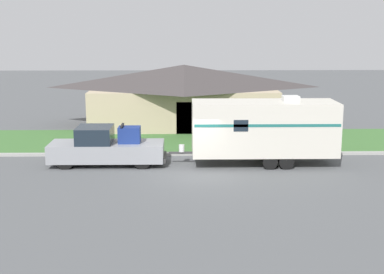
{
  "coord_description": "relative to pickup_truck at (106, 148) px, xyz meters",
  "views": [
    {
      "loc": [
        -0.54,
        -24.33,
        6.86
      ],
      "look_at": [
        -0.04,
        1.85,
        1.4
      ],
      "focal_mm": 50.0,
      "sensor_mm": 36.0,
      "label": 1
    }
  ],
  "objects": [
    {
      "name": "mailbox",
      "position": [
        -0.84,
        2.57,
        0.18
      ],
      "size": [
        0.48,
        0.2,
        1.37
      ],
      "color": "brown",
      "rests_on": "ground_plane"
    },
    {
      "name": "pickup_truck",
      "position": [
        0.0,
        0.0,
        0.0
      ],
      "size": [
        5.81,
        2.04,
        2.05
      ],
      "color": "black",
      "rests_on": "ground_plane"
    },
    {
      "name": "ground_plane",
      "position": [
        4.35,
        -1.85,
        -0.87
      ],
      "size": [
        120.0,
        120.0,
        0.0
      ],
      "primitive_type": "plane",
      "color": "#515456"
    },
    {
      "name": "travel_trailer",
      "position": [
        7.92,
        -0.0,
        0.98
      ],
      "size": [
        8.37,
        2.43,
        3.46
      ],
      "color": "black",
      "rests_on": "ground_plane"
    },
    {
      "name": "curb_strip",
      "position": [
        4.35,
        1.9,
        -0.8
      ],
      "size": [
        80.0,
        0.3,
        0.14
      ],
      "color": "#999993",
      "rests_on": "ground_plane"
    },
    {
      "name": "house_across_street",
      "position": [
        3.96,
        10.91,
        1.32
      ],
      "size": [
        13.52,
        7.26,
        4.23
      ],
      "color": "tan",
      "rests_on": "ground_plane"
    },
    {
      "name": "lawn_strip",
      "position": [
        4.35,
        5.55,
        -0.85
      ],
      "size": [
        80.0,
        7.0,
        0.03
      ],
      "color": "#3D6B33",
      "rests_on": "ground_plane"
    }
  ]
}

